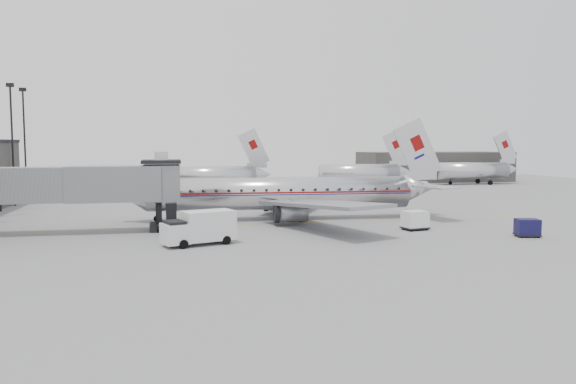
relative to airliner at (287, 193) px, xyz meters
name	(u,v)px	position (x,y,z in m)	size (l,w,h in m)	color
ground	(268,234)	(-3.47, -8.96, -2.67)	(160.00, 160.00, 0.00)	slate
hangar	(434,167)	(41.53, 51.04, 0.33)	(30.00, 12.00, 6.00)	#3B3836
apron_line	(288,223)	(-0.47, -2.96, -2.66)	(0.15, 60.00, 0.01)	gold
jet_bridge	(71,186)	(-20.13, -5.29, 1.51)	(21.00, 6.20, 7.10)	#585A5D
distant_aircraft_near	(213,175)	(-5.26, 33.04, 0.06)	(16.39, 3.20, 10.26)	silver
distant_aircraft_mid	(360,172)	(20.74, 37.04, 0.06)	(16.39, 3.20, 10.26)	silver
distant_aircraft_far	(473,170)	(44.74, 41.04, 0.06)	(16.39, 3.20, 10.26)	silver
airliner	(287,193)	(0.00, 0.00, 0.00)	(33.57, 31.04, 10.61)	silver
service_van	(199,227)	(-9.54, -13.04, -1.30)	(5.93, 3.80, 2.61)	silver
baggage_cart_navy	(527,227)	(17.61, -14.87, -1.87)	(2.20, 1.86, 1.51)	#0F0E38
baggage_cart_white	(415,220)	(9.96, -9.44, -1.75)	(2.49, 2.08, 1.73)	white
ramp_worker	(203,229)	(-9.14, -11.17, -1.70)	(0.70, 0.46, 1.93)	#C3F21C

